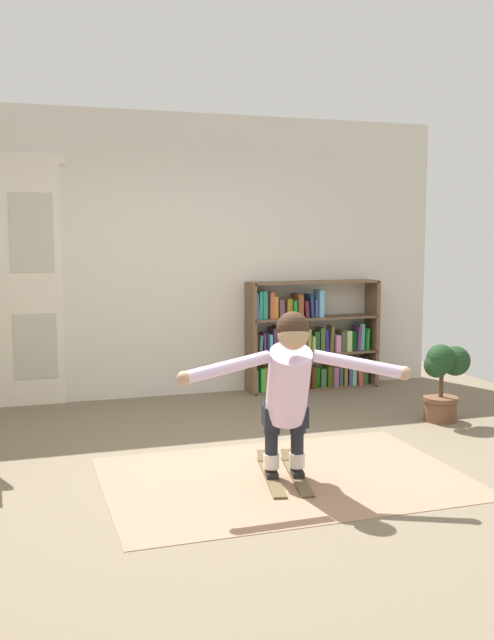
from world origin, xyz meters
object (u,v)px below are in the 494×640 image
at_px(potted_plant, 444,376).
at_px(person_skier, 289,383).
at_px(bookshelf, 308,343).
at_px(skis_pair, 283,473).

distance_m(potted_plant, person_skier, 2.23).
relative_size(bookshelf, skis_pair, 1.66).
xyz_separation_m(skis_pair, person_skier, (-0.04, -0.19, 0.68)).
relative_size(skis_pair, person_skier, 0.60).
xyz_separation_m(bookshelf, potted_plant, (0.60, -1.67, -0.08)).
bearing_deg(person_skier, bookshelf, 64.75).
xyz_separation_m(potted_plant, person_skier, (-1.91, -1.11, 0.29)).
bearing_deg(skis_pair, potted_plant, 26.14).
distance_m(bookshelf, potted_plant, 1.78).
height_order(potted_plant, skis_pair, potted_plant).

